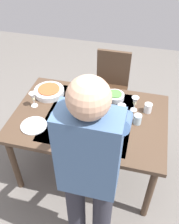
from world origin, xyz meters
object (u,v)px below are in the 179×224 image
object	(u,v)px
person_server	(90,173)
dinner_plate_near	(34,126)
chair_near	(111,84)
wine_bottle	(76,97)
wine_glass_right	(135,101)
serving_bowl_pasta	(49,91)
water_cup_near_right	(91,141)
water_cup_far_right	(121,110)
dining_table	(89,122)
wine_glass_left	(33,97)
water_cup_far_left	(148,108)
side_bowl_bread	(66,121)
water_cup_near_left	(137,119)
dinner_plate_far	(111,126)
side_bowl_salad	(115,96)

from	to	relation	value
person_server	dinner_plate_near	distance (m)	0.83
person_server	dinner_plate_near	xyz separation A→B (m)	(0.63, -0.50, -0.21)
chair_near	person_server	bearing A→B (deg)	94.49
wine_bottle	wine_glass_right	world-z (taller)	wine_bottle
wine_glass_right	serving_bowl_pasta	xyz separation A→B (m)	(0.86, -0.04, -0.07)
water_cup_near_right	water_cup_far_right	xyz separation A→B (m)	(-0.18, -0.44, 0.00)
water_cup_near_right	serving_bowl_pasta	bearing A→B (deg)	-44.46
dining_table	water_cup_far_right	distance (m)	0.32
water_cup_far_right	dinner_plate_near	world-z (taller)	water_cup_far_right
chair_near	wine_glass_right	world-z (taller)	chair_near
water_cup_near_right	dinner_plate_near	distance (m)	0.55
water_cup_far_right	serving_bowl_pasta	size ratio (longest dim) A/B	0.33
wine_glass_left	water_cup_far_left	distance (m)	1.07
wine_glass_right	side_bowl_bread	distance (m)	0.66
chair_near	person_server	distance (m)	1.67
serving_bowl_pasta	water_cup_near_left	bearing A→B (deg)	166.79
chair_near	water_cup_near_left	distance (m)	0.97
water_cup_far_left	dinner_plate_far	distance (m)	0.41
chair_near	side_bowl_salad	xyz separation A→B (m)	(-0.12, 0.56, 0.25)
water_cup_near_left	person_server	bearing A→B (deg)	71.98
serving_bowl_pasta	dinner_plate_far	bearing A→B (deg)	155.43
water_cup_near_left	water_cup_far_left	world-z (taller)	water_cup_near_left
chair_near	dining_table	bearing A→B (deg)	86.13
wine_glass_left	side_bowl_bread	size ratio (longest dim) A/B	0.94
side_bowl_salad	water_cup_far_left	bearing A→B (deg)	160.28
dining_table	person_server	xyz separation A→B (m)	(-0.18, 0.74, 0.29)
dining_table	water_cup_far_left	size ratio (longest dim) A/B	15.63
water_cup_far_left	side_bowl_bread	xyz separation A→B (m)	(0.69, 0.34, -0.01)
dinner_plate_far	dinner_plate_near	bearing A→B (deg)	13.01
dining_table	water_cup_near_left	world-z (taller)	water_cup_near_left
wine_glass_right	dinner_plate_far	xyz separation A→B (m)	(0.16, 0.27, -0.10)
water_cup_far_left	dinner_plate_near	world-z (taller)	water_cup_far_left
wine_glass_left	dinner_plate_far	xyz separation A→B (m)	(-0.77, 0.11, -0.10)
side_bowl_salad	wine_glass_right	bearing A→B (deg)	147.69
side_bowl_bread	dinner_plate_far	distance (m)	0.40
dining_table	water_cup_near_left	xyz separation A→B (m)	(-0.43, -0.01, 0.12)
dining_table	water_cup_near_left	size ratio (longest dim) A/B	15.34
water_cup_near_left	side_bowl_bread	bearing A→B (deg)	15.37
wine_glass_left	water_cup_far_left	size ratio (longest dim) A/B	1.69
side_bowl_salad	dinner_plate_near	size ratio (longest dim) A/B	0.78
person_server	side_bowl_salad	size ratio (longest dim) A/B	9.38
water_cup_near_right	dinner_plate_far	world-z (taller)	water_cup_near_right
water_cup_near_left	dining_table	bearing A→B (deg)	1.81
dining_table	dinner_plate_near	distance (m)	0.51
wine_glass_right	water_cup_far_left	size ratio (longest dim) A/B	1.69
dinner_plate_far	water_cup_near_left	bearing A→B (deg)	-153.80
chair_near	water_cup_near_right	world-z (taller)	chair_near
person_server	water_cup_far_right	bearing A→B (deg)	-96.02
wine_bottle	water_cup_near_left	bearing A→B (deg)	170.46
water_cup_far_right	serving_bowl_pasta	distance (m)	0.76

